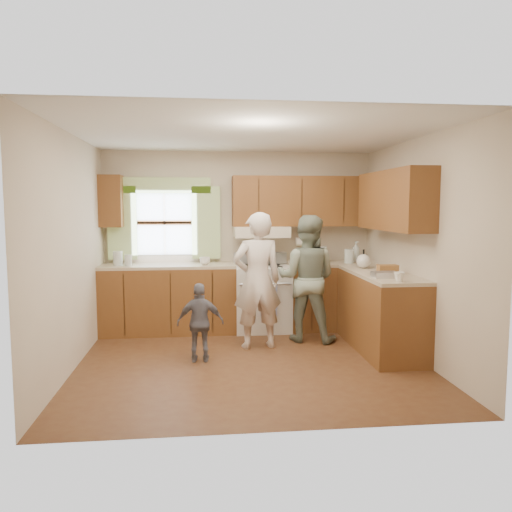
{
  "coord_description": "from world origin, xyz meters",
  "views": [
    {
      "loc": [
        -0.53,
        -5.4,
        1.74
      ],
      "look_at": [
        0.1,
        0.4,
        1.15
      ],
      "focal_mm": 35.0,
      "sensor_mm": 36.0,
      "label": 1
    }
  ],
  "objects": [
    {
      "name": "stove",
      "position": [
        0.3,
        1.44,
        0.47
      ],
      "size": [
        0.76,
        0.67,
        1.07
      ],
      "color": "silver",
      "rests_on": "ground"
    },
    {
      "name": "child",
      "position": [
        -0.56,
        0.09,
        0.44
      ],
      "size": [
        0.53,
        0.24,
        0.89
      ],
      "primitive_type": "imported",
      "rotation": [
        0.0,
        0.0,
        3.1
      ],
      "color": "slate",
      "rests_on": "ground"
    },
    {
      "name": "kitchen_fixtures",
      "position": [
        0.61,
        1.08,
        0.84
      ],
      "size": [
        3.8,
        2.25,
        2.15
      ],
      "color": "#44210E",
      "rests_on": "ground"
    },
    {
      "name": "room",
      "position": [
        0.0,
        0.0,
        1.25
      ],
      "size": [
        3.8,
        3.8,
        3.8
      ],
      "color": "#4B2817",
      "rests_on": "ground"
    },
    {
      "name": "woman_left",
      "position": [
        0.14,
        0.58,
        0.83
      ],
      "size": [
        0.66,
        0.49,
        1.66
      ],
      "primitive_type": "imported",
      "rotation": [
        0.0,
        0.0,
        3.3
      ],
      "color": "beige",
      "rests_on": "ground"
    },
    {
      "name": "woman_right",
      "position": [
        0.8,
        0.83,
        0.81
      ],
      "size": [
        0.96,
        0.86,
        1.62
      ],
      "primitive_type": "imported",
      "rotation": [
        0.0,
        0.0,
        2.77
      ],
      "color": "#233B2D",
      "rests_on": "ground"
    }
  ]
}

